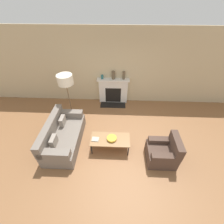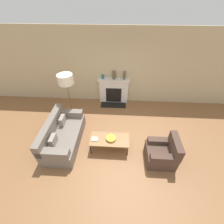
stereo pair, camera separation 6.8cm
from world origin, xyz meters
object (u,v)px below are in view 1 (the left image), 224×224
coffee_table (110,140)px  mantel_vase_left (102,77)px  bowl (112,138)px  mantel_vase_center_left (113,75)px  armchair_near (163,152)px  couch (63,136)px  fireplace (113,91)px  floor_lamp (65,81)px  book (95,139)px  mantel_vase_center_right (124,75)px

coffee_table → mantel_vase_left: size_ratio=7.56×
bowl → mantel_vase_center_left: bearing=91.1°
armchair_near → couch: bearing=-99.0°
fireplace → floor_lamp: (-1.49, -1.09, 1.00)m
mantel_vase_center_left → couch: bearing=-122.1°
book → mantel_vase_left: (-0.01, 2.51, 0.72)m
fireplace → book: size_ratio=5.97×
coffee_table → mantel_vase_center_right: (0.39, 2.47, 0.84)m
armchair_near → fireplace: bearing=-151.9°
mantel_vase_left → book: bearing=-89.8°
coffee_table → bowl: bearing=-6.4°
floor_lamp → fireplace: bearing=36.3°
mantel_vase_left → mantel_vase_center_left: mantel_vase_center_left is taller
bowl → armchair_near: bearing=-12.5°
armchair_near → book: bearing=-98.6°
bowl → mantel_vase_center_left: (-0.05, 2.48, 0.77)m
armchair_near → book: 1.94m
bowl → book: size_ratio=1.34×
floor_lamp → book: bearing=-52.9°
armchair_near → floor_lamp: bearing=-119.6°
armchair_near → coffee_table: 1.52m
fireplace → bowl: (0.05, -2.46, -0.07)m
armchair_near → mantel_vase_left: 3.49m
couch → mantel_vase_center_right: bearing=-38.5°
bowl → mantel_vase_left: bearing=101.0°
floor_lamp → mantel_vase_left: floor_lamp is taller
couch → coffee_table: (1.46, -0.14, 0.07)m
mantel_vase_center_right → mantel_vase_center_left: bearing=180.0°
bowl → floor_lamp: size_ratio=0.17×
armchair_near → mantel_vase_center_right: bearing=-158.7°
fireplace → floor_lamp: bearing=-143.7°
fireplace → mantel_vase_center_right: size_ratio=4.09×
fireplace → couch: size_ratio=0.70×
mantel_vase_center_left → armchair_near: bearing=-62.0°
floor_lamp → coffee_table: bearing=-42.5°
couch → coffee_table: couch is taller
fireplace → coffee_table: fireplace is taller
book → mantel_vase_center_left: mantel_vase_center_left is taller
coffee_table → mantel_vase_center_left: bearing=90.1°
coffee_table → book: bearing=-175.1°
mantel_vase_center_right → bowl: bearing=-98.0°
fireplace → book: fireplace is taller
floor_lamp → couch: bearing=-88.8°
book → mantel_vase_center_left: (0.43, 2.51, 0.80)m
bowl → mantel_vase_center_right: (0.35, 2.48, 0.77)m
fireplace → floor_lamp: size_ratio=0.74×
mantel_vase_center_right → armchair_near: bearing=-68.7°
armchair_near → mantel_vase_center_left: mantel_vase_center_left is taller
mantel_vase_left → couch: bearing=-113.7°
mantel_vase_center_right → couch: bearing=-128.5°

